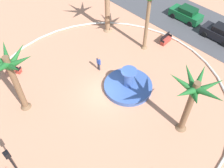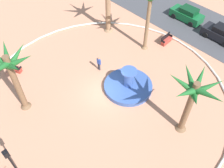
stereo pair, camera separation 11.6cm
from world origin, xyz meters
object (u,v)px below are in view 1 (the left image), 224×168
Objects in this scene: fountain at (128,86)px; palm_tree_near_fountain at (10,70)px; bench_east at (13,69)px; person_pedestrian_stroll at (99,63)px; palm_tree_by_curb at (193,95)px; parked_car_second at (220,33)px; bench_north at (166,40)px; parked_car_leftmost at (186,14)px; lamppost at (14,166)px.

palm_tree_near_fountain reaches higher than fountain.
person_pedestrian_stroll reaches higher than bench_east.
palm_tree_by_curb is (6.02, 0.00, 3.96)m from fountain.
bench_north is at bearing -126.81° from parked_car_second.
fountain is 3.78m from person_pedestrian_stroll.
parked_car_leftmost is at bearing 102.76° from fountain.
palm_tree_near_fountain is 6.99m from lamppost.
fountain is 0.74× the size of palm_tree_near_fountain.
lamppost reaches higher than parked_car_second.
bench_east is 1.01× the size of person_pedestrian_stroll.
person_pedestrian_stroll is at bearing -174.44° from fountain.
parked_car_leftmost reaches higher than person_pedestrian_stroll.
fountain reaches higher than parked_car_leftmost.
parked_car_second is (1.85, 12.87, 0.46)m from fountain.
lamppost is at bearing -112.88° from palm_tree_by_curb.
parked_car_leftmost is (1.63, 21.51, -3.72)m from palm_tree_near_fountain.
bench_east is at bearing 155.10° from lamppost.
palm_tree_near_fountain is 3.73× the size of bench_north.
bench_east is 16.46m from bench_north.
person_pedestrian_stroll is at bearing -177.86° from palm_tree_by_curb.
palm_tree_near_fountain reaches higher than parked_car_second.
parked_car_second is (5.56, 13.23, -0.13)m from person_pedestrian_stroll.
palm_tree_near_fountain reaches higher than bench_east.
bench_north is (-1.83, 7.95, 0.03)m from fountain.
palm_tree_near_fountain is 21.89m from parked_car_leftmost.
bench_east is at bearing -107.45° from parked_car_leftmost.
palm_tree_near_fountain is 1.52× the size of parked_car_second.
bench_east is at bearing 162.88° from palm_tree_near_fountain.
fountain reaches higher than bench_east.
bench_east is at bearing -156.43° from palm_tree_by_curb.
palm_tree_near_fountain is at bearing -17.12° from bench_east.
palm_tree_near_fountain is 1.06× the size of palm_tree_by_curb.
palm_tree_by_curb is 1.43× the size of parked_car_second.
palm_tree_near_fountain is at bearing 149.46° from lamppost.
person_pedestrian_stroll reaches higher than bench_north.
lamppost is at bearing -91.66° from parked_car_second.
palm_tree_near_fountain is at bearing -94.35° from parked_car_leftmost.
lamppost is 1.13× the size of parked_car_second.
person_pedestrian_stroll is at bearing 83.03° from palm_tree_near_fountain.
fountain is at bearing 60.19° from palm_tree_near_fountain.
parked_car_second is at bearing 107.97° from palm_tree_by_curb.
palm_tree_by_curb is 3.52× the size of bench_north.
palm_tree_near_fountain is at bearing -119.81° from fountain.
parked_car_second is at bearing 53.19° from bench_north.
palm_tree_by_curb is (10.69, 8.14, -0.22)m from palm_tree_near_fountain.
fountain is at bearing -77.24° from parked_car_leftmost.
palm_tree_by_curb is 17.21m from bench_east.
palm_tree_near_fountain is 8.62m from person_pedestrian_stroll.
lamppost is at bearing -30.54° from palm_tree_near_fountain.
parked_car_leftmost is 4.90m from parked_car_second.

